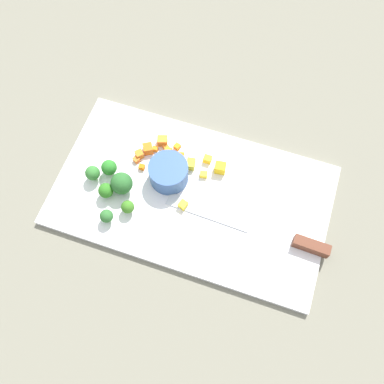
% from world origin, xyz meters
% --- Properties ---
extents(ground_plane, '(4.00, 4.00, 0.00)m').
position_xyz_m(ground_plane, '(0.00, 0.00, 0.00)').
color(ground_plane, slate).
extents(cutting_board, '(0.53, 0.30, 0.01)m').
position_xyz_m(cutting_board, '(0.00, 0.00, 0.01)').
color(cutting_board, white).
rests_on(cutting_board, ground_plane).
extents(prep_bowl, '(0.08, 0.08, 0.05)m').
position_xyz_m(prep_bowl, '(-0.05, 0.02, 0.03)').
color(prep_bowl, '#355890').
rests_on(prep_bowl, cutting_board).
extents(chef_knife, '(0.32, 0.03, 0.02)m').
position_xyz_m(chef_knife, '(0.18, -0.03, 0.02)').
color(chef_knife, silver).
rests_on(chef_knife, cutting_board).
extents(carrot_dice_0, '(0.01, 0.01, 0.01)m').
position_xyz_m(carrot_dice_0, '(-0.08, 0.08, 0.02)').
color(carrot_dice_0, orange).
rests_on(carrot_dice_0, cutting_board).
extents(carrot_dice_1, '(0.01, 0.01, 0.01)m').
position_xyz_m(carrot_dice_1, '(-0.11, 0.02, 0.02)').
color(carrot_dice_1, orange).
rests_on(carrot_dice_1, cutting_board).
extents(carrot_dice_2, '(0.02, 0.02, 0.01)m').
position_xyz_m(carrot_dice_2, '(-0.13, 0.03, 0.02)').
color(carrot_dice_2, orange).
rests_on(carrot_dice_2, cutting_board).
extents(carrot_dice_3, '(0.02, 0.02, 0.02)m').
position_xyz_m(carrot_dice_3, '(-0.13, 0.05, 0.02)').
color(carrot_dice_3, orange).
rests_on(carrot_dice_3, cutting_board).
extents(carrot_dice_4, '(0.02, 0.02, 0.02)m').
position_xyz_m(carrot_dice_4, '(-0.09, 0.09, 0.02)').
color(carrot_dice_4, orange).
rests_on(carrot_dice_4, cutting_board).
extents(carrot_dice_5, '(0.01, 0.01, 0.01)m').
position_xyz_m(carrot_dice_5, '(-0.05, 0.07, 0.02)').
color(carrot_dice_5, orange).
rests_on(carrot_dice_5, cutting_board).
extents(carrot_dice_6, '(0.01, 0.01, 0.01)m').
position_xyz_m(carrot_dice_6, '(-0.06, 0.09, 0.02)').
color(carrot_dice_6, orange).
rests_on(carrot_dice_6, cutting_board).
extents(carrot_dice_7, '(0.03, 0.03, 0.02)m').
position_xyz_m(carrot_dice_7, '(-0.12, 0.06, 0.02)').
color(carrot_dice_7, orange).
rests_on(carrot_dice_7, cutting_board).
extents(carrot_dice_8, '(0.01, 0.01, 0.01)m').
position_xyz_m(carrot_dice_8, '(-0.08, 0.07, 0.02)').
color(carrot_dice_8, orange).
rests_on(carrot_dice_8, cutting_board).
extents(carrot_dice_9, '(0.01, 0.01, 0.01)m').
position_xyz_m(carrot_dice_9, '(-0.10, 0.07, 0.02)').
color(carrot_dice_9, orange).
rests_on(carrot_dice_9, cutting_board).
extents(pepper_dice_0, '(0.02, 0.02, 0.01)m').
position_xyz_m(pepper_dice_0, '(-0.01, -0.03, 0.02)').
color(pepper_dice_0, yellow).
rests_on(pepper_dice_0, cutting_board).
extents(pepper_dice_1, '(0.02, 0.02, 0.02)m').
position_xyz_m(pepper_dice_1, '(-0.02, 0.06, 0.02)').
color(pepper_dice_1, yellow).
rests_on(pepper_dice_1, cutting_board).
extents(pepper_dice_2, '(0.02, 0.01, 0.01)m').
position_xyz_m(pepper_dice_2, '(0.01, 0.08, 0.02)').
color(pepper_dice_2, yellow).
rests_on(pepper_dice_2, cutting_board).
extents(pepper_dice_3, '(0.02, 0.02, 0.02)m').
position_xyz_m(pepper_dice_3, '(0.04, 0.07, 0.02)').
color(pepper_dice_3, yellow).
rests_on(pepper_dice_3, cutting_board).
extents(pepper_dice_4, '(0.02, 0.01, 0.01)m').
position_xyz_m(pepper_dice_4, '(0.01, 0.05, 0.02)').
color(pepper_dice_4, yellow).
rests_on(pepper_dice_4, cutting_board).
extents(broccoli_floret_0, '(0.03, 0.03, 0.03)m').
position_xyz_m(broccoli_floret_0, '(-0.13, -0.10, 0.03)').
color(broccoli_floret_0, '#95BB57').
rests_on(broccoli_floret_0, cutting_board).
extents(broccoli_floret_1, '(0.04, 0.04, 0.05)m').
position_xyz_m(broccoli_floret_1, '(-0.13, -0.03, 0.04)').
color(broccoli_floret_1, '#95AF6D').
rests_on(broccoli_floret_1, cutting_board).
extents(broccoli_floret_2, '(0.03, 0.03, 0.04)m').
position_xyz_m(broccoli_floret_2, '(-0.17, -0.01, 0.03)').
color(broccoli_floret_2, '#91AF6B').
rests_on(broccoli_floret_2, cutting_board).
extents(broccoli_floret_3, '(0.03, 0.03, 0.04)m').
position_xyz_m(broccoli_floret_3, '(-0.19, -0.03, 0.03)').
color(broccoli_floret_3, '#8AB955').
rests_on(broccoli_floret_3, cutting_board).
extents(broccoli_floret_4, '(0.03, 0.03, 0.03)m').
position_xyz_m(broccoli_floret_4, '(-0.10, -0.07, 0.03)').
color(broccoli_floret_4, '#83AD61').
rests_on(broccoli_floret_4, cutting_board).
extents(broccoli_floret_5, '(0.03, 0.03, 0.03)m').
position_xyz_m(broccoli_floret_5, '(-0.16, -0.05, 0.03)').
color(broccoli_floret_5, '#8EB165').
rests_on(broccoli_floret_5, cutting_board).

